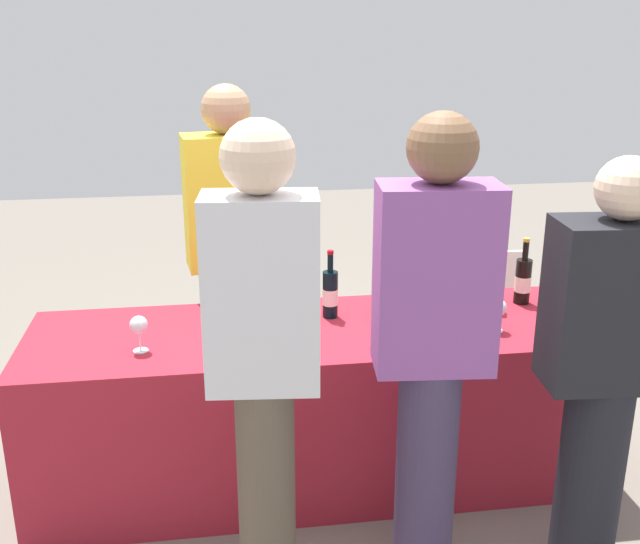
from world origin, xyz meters
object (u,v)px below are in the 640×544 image
(wine_glass_0, at_px, (139,326))
(menu_board, at_px, (483,316))
(wine_glass_1, at_px, (263,314))
(wine_bottle_2, at_px, (330,293))
(wine_glass_3, at_px, (498,308))
(wine_bottle_0, at_px, (243,295))
(guest_0, at_px, (263,356))
(wine_bottle_5, at_px, (453,285))
(guest_2, at_px, (604,366))
(wine_bottle_4, at_px, (407,286))
(wine_bottle_1, at_px, (279,296))
(guest_1, at_px, (432,342))
(wine_bottle_7, at_px, (523,280))
(wine_glass_2, at_px, (471,318))
(server_pouring, at_px, (231,249))
(wine_bottle_6, at_px, (489,286))
(wine_bottle_3, at_px, (384,287))

(wine_glass_0, height_order, menu_board, wine_glass_0)
(wine_glass_1, bearing_deg, menu_board, 34.67)
(wine_bottle_2, bearing_deg, wine_glass_1, -149.95)
(wine_glass_3, bearing_deg, wine_bottle_0, 165.86)
(guest_0, relative_size, menu_board, 2.22)
(wine_bottle_5, distance_m, guest_2, 0.93)
(wine_bottle_4, bearing_deg, wine_bottle_2, -173.08)
(guest_2, bearing_deg, wine_bottle_0, 149.04)
(wine_bottle_1, distance_m, guest_1, 0.90)
(wine_bottle_7, relative_size, wine_glass_2, 2.31)
(wine_bottle_0, xyz_separation_m, server_pouring, (-0.03, 0.45, 0.08))
(wine_bottle_0, relative_size, wine_bottle_1, 1.02)
(wine_glass_2, height_order, menu_board, wine_glass_2)
(wine_bottle_1, height_order, menu_board, wine_bottle_1)
(wine_glass_2, distance_m, wine_glass_3, 0.15)
(wine_bottle_6, relative_size, guest_2, 0.19)
(wine_bottle_4, height_order, menu_board, wine_bottle_4)
(wine_glass_3, xyz_separation_m, guest_0, (-1.02, -0.58, 0.12))
(server_pouring, bearing_deg, wine_glass_0, 54.11)
(wine_glass_0, relative_size, wine_glass_3, 1.04)
(wine_glass_3, relative_size, menu_board, 0.19)
(wine_bottle_2, relative_size, wine_bottle_7, 0.98)
(wine_glass_1, distance_m, guest_2, 1.31)
(menu_board, bearing_deg, wine_bottle_0, -148.16)
(wine_glass_0, xyz_separation_m, server_pouring, (0.38, 0.70, 0.09))
(wine_bottle_3, height_order, guest_0, guest_0)
(wine_bottle_2, bearing_deg, wine_glass_0, -162.45)
(wine_glass_0, bearing_deg, menu_board, 28.53)
(wine_glass_2, bearing_deg, wine_glass_3, 23.68)
(wine_glass_2, bearing_deg, wine_bottle_2, 148.88)
(wine_glass_3, distance_m, menu_board, 1.12)
(wine_bottle_1, bearing_deg, wine_glass_3, -15.45)
(wine_glass_0, bearing_deg, guest_0, -52.70)
(wine_bottle_5, height_order, wine_bottle_6, wine_bottle_6)
(wine_bottle_3, height_order, wine_bottle_5, wine_bottle_3)
(server_pouring, height_order, guest_2, server_pouring)
(wine_bottle_1, distance_m, wine_bottle_7, 1.13)
(wine_bottle_0, bearing_deg, wine_bottle_2, -0.32)
(wine_bottle_7, height_order, wine_glass_2, wine_bottle_7)
(wine_bottle_4, height_order, wine_glass_1, wine_bottle_4)
(wine_glass_2, bearing_deg, wine_bottle_4, 115.59)
(menu_board, bearing_deg, wine_glass_0, -147.27)
(wine_glass_3, height_order, guest_1, guest_1)
(server_pouring, relative_size, guest_0, 1.00)
(guest_1, height_order, menu_board, guest_1)
(wine_bottle_1, xyz_separation_m, guest_2, (1.05, -0.84, -0.01))
(wine_bottle_0, bearing_deg, wine_bottle_7, 1.78)
(wine_bottle_3, relative_size, wine_bottle_6, 1.09)
(guest_1, bearing_deg, wine_bottle_4, 86.36)
(wine_bottle_2, xyz_separation_m, wine_bottle_6, (0.72, -0.00, -0.00))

